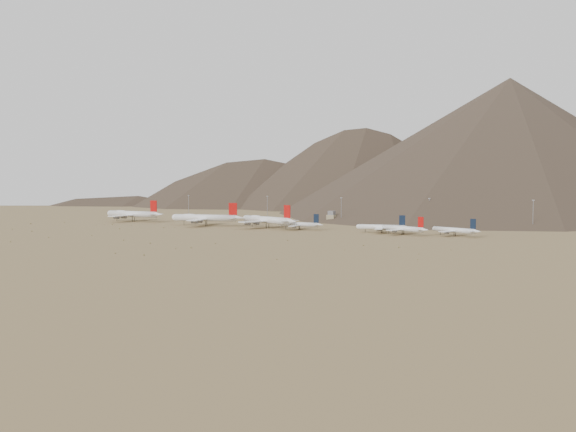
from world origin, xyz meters
The scene contains 16 objects.
ground centered at (0.00, 0.00, 0.00)m, with size 3000.00×3000.00×0.00m, color #9B8550.
mountain_ridge centered at (0.00, 900.00, 150.00)m, with size 4400.00×1000.00×300.00m.
widebody_west centered at (-160.45, 38.77, 7.63)m, with size 74.54×57.13×22.13m.
widebody_centre centered at (-57.07, 27.13, 7.43)m, with size 70.88×55.99×21.55m.
widebody_east centered at (7.61, 31.80, 7.27)m, with size 68.26×54.37×21.09m.
narrowbody_a centered at (41.52, 30.34, 4.47)m, with size 41.68×30.10×13.76m.
narrowbody_b centered at (113.60, 35.37, 4.65)m, with size 42.54×31.37×14.32m.
narrowbody_c centered at (133.40, 27.46, 4.69)m, with size 42.21×31.45×14.47m.
narrowbody_d centered at (170.83, 35.54, 4.47)m, with size 39.62×29.72×13.78m.
control_tower centered at (30.00, 120.00, 5.32)m, with size 8.00×8.00×12.00m.
mast_far_west centered at (-157.57, 126.19, 14.20)m, with size 2.00×0.60×25.70m.
mast_west centered at (-55.66, 136.81, 14.20)m, with size 2.00×0.60×25.70m.
mast_centre centered at (42.05, 116.58, 14.20)m, with size 2.00×0.60×25.70m.
mast_east centered at (123.87, 136.46, 14.20)m, with size 2.00×0.60×25.70m.
mast_far_east centered at (215.84, 122.79, 14.20)m, with size 2.00×0.60×25.70m.
desert_scrub centered at (-66.99, -76.46, 0.32)m, with size 407.95×164.41×0.93m.
Camera 1 is at (265.54, -391.66, 39.67)m, focal length 35.00 mm.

